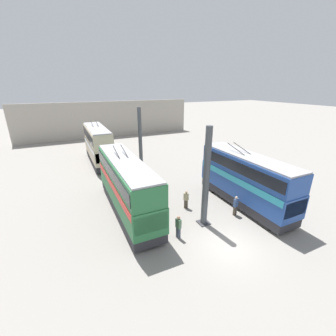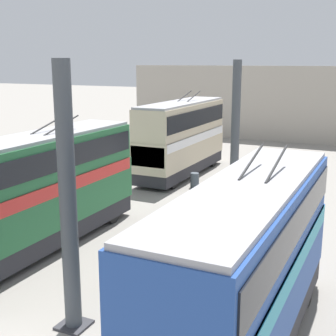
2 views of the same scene
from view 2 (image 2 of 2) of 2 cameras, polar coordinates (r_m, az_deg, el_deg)
The scene contains 9 objects.
depot_back_wall at distance 47.01m, azimuth 15.94°, elevation 7.39°, with size 0.50×36.00×7.37m.
support_column_near at distance 13.60m, azimuth -12.09°, elevation -4.45°, with size 0.90×0.90×7.90m.
support_column_far at distance 27.12m, azimuth 8.20°, elevation 4.32°, with size 0.90×0.90×7.90m.
bus_left_near at distance 12.63m, azimuth 9.68°, elevation -10.95°, with size 10.13×2.54×5.44m.
bus_right_near at distance 20.15m, azimuth -15.79°, elevation -2.09°, with size 11.38×2.54×5.47m.
bus_right_mid at distance 32.40m, azimuth 1.66°, elevation 4.16°, with size 10.07×2.54×5.72m.
person_aisle_midway at distance 16.75m, azimuth -6.17°, elevation -11.50°, with size 0.48×0.45×1.72m.
person_by_left_row at distance 13.16m, azimuth -0.43°, elevation -18.55°, with size 0.36×0.47×1.79m.
oil_drum at distance 29.52m, azimuth 3.27°, elevation -1.51°, with size 0.57×0.57×0.95m.
Camera 2 is at (-7.10, -8.08, 7.82)m, focal length 50.00 mm.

